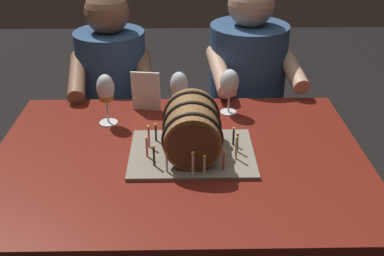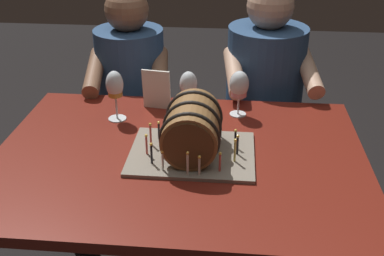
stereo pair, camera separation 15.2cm
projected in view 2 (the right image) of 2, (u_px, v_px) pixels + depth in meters
name	position (u px, v px, depth m)	size (l,w,h in m)	color
dining_table	(180.00, 182.00, 1.62)	(1.22, 0.90, 0.72)	maroon
barrel_cake	(192.00, 132.00, 1.53)	(0.40, 0.31, 0.19)	gray
wine_glass_amber	(115.00, 87.00, 1.74)	(0.07, 0.07, 0.19)	white
wine_glass_rose	(239.00, 86.00, 1.78)	(0.07, 0.07, 0.18)	white
wine_glass_white	(187.00, 87.00, 1.79)	(0.07, 0.07, 0.17)	white
menu_card	(156.00, 90.00, 1.85)	(0.11, 0.01, 0.16)	silver
person_seated_left	(133.00, 117.00, 2.31)	(0.39, 0.48, 1.11)	#1B2D46
person_seated_right	(262.00, 116.00, 2.24)	(0.42, 0.50, 1.15)	#1B2D46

